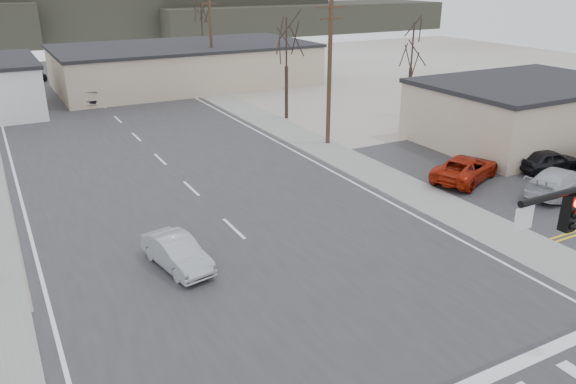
# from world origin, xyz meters

# --- Properties ---
(ground) EXTENTS (140.00, 140.00, 0.00)m
(ground) POSITION_xyz_m (0.00, 0.00, 0.00)
(ground) COLOR silver
(ground) RESTS_ON ground
(main_road) EXTENTS (18.00, 110.00, 0.05)m
(main_road) POSITION_xyz_m (0.00, 15.00, 0.02)
(main_road) COLOR #2A2A2D
(main_road) RESTS_ON ground
(cross_road) EXTENTS (90.00, 10.00, 0.04)m
(cross_road) POSITION_xyz_m (0.00, 0.00, 0.02)
(cross_road) COLOR #2A2A2D
(cross_road) RESTS_ON ground
(parking_lot) EXTENTS (18.00, 20.00, 0.03)m
(parking_lot) POSITION_xyz_m (20.00, 6.00, 0.02)
(parking_lot) COLOR #2A2A2D
(parking_lot) RESTS_ON ground
(sidewalk_right) EXTENTS (3.00, 90.00, 0.06)m
(sidewalk_right) POSITION_xyz_m (10.60, 20.00, 0.03)
(sidewalk_right) COLOR gray
(sidewalk_right) RESTS_ON ground
(building_right_far) EXTENTS (26.30, 14.30, 4.30)m
(building_right_far) POSITION_xyz_m (10.00, 44.00, 2.15)
(building_right_far) COLOR tan
(building_right_far) RESTS_ON ground
(building_lot) EXTENTS (14.30, 10.30, 4.30)m
(building_lot) POSITION_xyz_m (24.00, 12.00, 2.16)
(building_lot) COLOR tan
(building_lot) RESTS_ON ground
(upole_right_a) EXTENTS (2.20, 0.30, 10.00)m
(upole_right_a) POSITION_xyz_m (11.50, 18.00, 5.22)
(upole_right_a) COLOR #463020
(upole_right_a) RESTS_ON ground
(upole_right_b) EXTENTS (2.20, 0.30, 10.00)m
(upole_right_b) POSITION_xyz_m (11.50, 40.00, 5.22)
(upole_right_b) COLOR #463020
(upole_right_b) RESTS_ON ground
(tree_right_mid) EXTENTS (3.74, 3.74, 8.33)m
(tree_right_mid) POSITION_xyz_m (12.50, 26.00, 5.93)
(tree_right_mid) COLOR #31231E
(tree_right_mid) RESTS_ON ground
(tree_right_far) EXTENTS (3.52, 3.52, 7.84)m
(tree_right_far) POSITION_xyz_m (15.00, 52.00, 5.58)
(tree_right_far) COLOR #31231E
(tree_right_far) RESTS_ON ground
(tree_lot) EXTENTS (3.52, 3.52, 7.84)m
(tree_lot) POSITION_xyz_m (22.00, 22.00, 5.58)
(tree_lot) COLOR #31231E
(tree_lot) RESTS_ON ground
(hill_center) EXTENTS (80.00, 18.00, 9.00)m
(hill_center) POSITION_xyz_m (15.00, 96.00, 4.50)
(hill_center) COLOR #333026
(hill_center) RESTS_ON ground
(hill_right) EXTENTS (60.00, 18.00, 5.50)m
(hill_right) POSITION_xyz_m (50.00, 90.00, 2.75)
(hill_right) COLOR #333026
(hill_right) RESTS_ON ground
(sedan_crossing) EXTENTS (2.07, 4.13, 1.30)m
(sedan_crossing) POSITION_xyz_m (-3.47, 5.71, 0.70)
(sedan_crossing) COLOR #93999C
(sedan_crossing) RESTS_ON main_road
(car_far_a) EXTENTS (2.87, 5.60, 1.55)m
(car_far_a) POSITION_xyz_m (-1.13, 39.64, 0.82)
(car_far_a) COLOR black
(car_far_a) RESTS_ON main_road
(car_far_b) EXTENTS (3.08, 4.81, 1.52)m
(car_far_b) POSITION_xyz_m (-4.25, 55.16, 0.81)
(car_far_b) COLOR black
(car_far_b) RESTS_ON main_road
(car_parked_red) EXTENTS (5.71, 4.17, 1.44)m
(car_parked_red) POSITION_xyz_m (14.41, 7.75, 0.76)
(car_parked_red) COLOR #931908
(car_parked_red) RESTS_ON parking_lot
(car_parked_dark_a) EXTENTS (4.19, 2.22, 1.36)m
(car_parked_dark_a) POSITION_xyz_m (20.01, 6.47, 0.71)
(car_parked_dark_a) COLOR black
(car_parked_dark_a) RESTS_ON parking_lot
(car_parked_silver) EXTENTS (5.37, 3.27, 1.45)m
(car_parked_silver) POSITION_xyz_m (17.21, 3.75, 0.76)
(car_parked_silver) COLOR #AAAFB5
(car_parked_silver) RESTS_ON parking_lot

